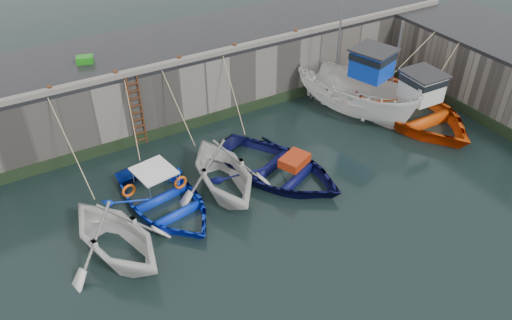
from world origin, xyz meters
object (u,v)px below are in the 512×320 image
ladder (137,112)px  boat_near_blacktrim (224,189)px  boat_near_navy (276,175)px  fish_crate (85,60)px  bollard_d (235,46)px  bollard_a (50,89)px  boat_near_blue (165,206)px  boat_near_white (119,254)px  bollard_c (179,59)px  boat_far_white (357,94)px  bollard_e (296,32)px  boat_far_orange (408,107)px  bollard_b (116,74)px

ladder → boat_near_blacktrim: 5.04m
boat_near_navy → fish_crate: fish_crate is taller
fish_crate → bollard_d: size_ratio=2.39×
boat_near_blacktrim → bollard_a: (-4.63, 4.83, 3.30)m
boat_near_blue → fish_crate: fish_crate is taller
bollard_a → bollard_d: size_ratio=1.00×
boat_near_blacktrim → fish_crate: (-2.83, 6.76, 3.30)m
boat_near_white → bollard_c: 8.58m
boat_far_white → fish_crate: bearing=137.8°
boat_near_navy → bollard_c: size_ratio=20.32×
bollard_e → bollard_c: bearing=180.0°
bollard_a → bollard_d: same height
bollard_c → ladder: bearing=-171.3°
bollard_d → bollard_a: bearing=180.0°
boat_near_blacktrim → bollard_d: bearing=61.9°
ladder → boat_far_orange: (11.50, -3.98, -1.10)m
boat_near_navy → boat_far_orange: size_ratio=0.76×
boat_near_navy → boat_far_orange: bearing=-17.9°
boat_near_white → bollard_d: bollard_d is taller
boat_near_blacktrim → bollard_c: bearing=88.4°
boat_near_blacktrim → boat_near_navy: boat_near_blacktrim is taller
boat_far_orange → bollard_b: size_ratio=26.82×
ladder → bollard_c: (2.20, 0.34, 1.71)m
boat_near_blue → boat_near_navy: (4.49, -0.47, 0.00)m
boat_near_blue → bollard_e: size_ratio=18.10×
boat_near_white → boat_near_blue: 2.64m
boat_near_blue → bollard_e: bollard_e is taller
boat_near_blue → bollard_d: size_ratio=18.10×
bollard_b → boat_far_orange: bearing=-19.8°
boat_near_white → boat_far_white: boat_far_white is taller
boat_far_orange → boat_near_navy: bearing=-172.7°
boat_near_blacktrim → bollard_b: 6.23m
bollard_c → bollard_e: 5.80m
boat_near_navy → bollard_b: bollard_b is taller
bollard_b → bollard_e: bearing=0.0°
boat_far_white → bollard_c: boat_far_white is taller
bollard_a → bollard_b: (2.50, 0.00, 0.00)m
fish_crate → bollard_c: fish_crate is taller
boat_near_blacktrim → fish_crate: 8.04m
boat_near_blacktrim → boat_near_navy: size_ratio=0.79×
ladder → bollard_d: bearing=4.0°
boat_near_white → fish_crate: (1.66, 8.01, 3.30)m
boat_near_white → bollard_a: (-0.13, 6.09, 3.30)m
bollard_d → boat_far_white: bearing=-31.7°
boat_near_blue → bollard_a: size_ratio=18.10×
boat_near_navy → boat_far_orange: boat_far_orange is taller
boat_near_navy → boat_near_white: bearing=164.6°
boat_near_blacktrim → bollard_b: (-2.13, 4.83, 3.30)m
boat_near_white → bollard_b: (2.37, 6.09, 3.30)m
boat_near_blacktrim → bollard_e: size_ratio=16.12×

